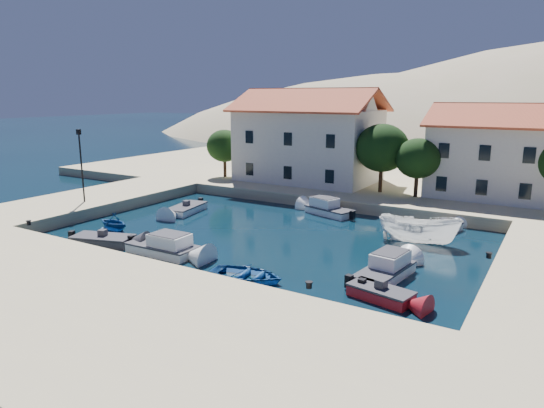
{
  "coord_description": "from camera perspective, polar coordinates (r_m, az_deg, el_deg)",
  "views": [
    {
      "loc": [
        17.75,
        -18.64,
        9.97
      ],
      "look_at": [
        -0.75,
        11.79,
        2.0
      ],
      "focal_mm": 32.0,
      "sensor_mm": 36.0,
      "label": 1
    }
  ],
  "objects": [
    {
      "name": "bollards",
      "position": [
        28.42,
        -2.2,
        -5.47
      ],
      "size": [
        29.36,
        9.56,
        0.3
      ],
      "color": "black",
      "rests_on": "ground"
    },
    {
      "name": "building_left",
      "position": [
        52.49,
        4.33,
        8.17
      ],
      "size": [
        14.7,
        9.45,
        9.7
      ],
      "color": "silver",
      "rests_on": "quay_north"
    },
    {
      "name": "cabin_cruiser_north",
      "position": [
        41.72,
        6.77,
        -0.63
      ],
      "size": [
        4.67,
        3.07,
        1.6
      ],
      "rotation": [
        0.0,
        0.0,
        2.83
      ],
      "color": "white",
      "rests_on": "ground"
    },
    {
      "name": "rowboat_west",
      "position": [
        38.91,
        -18.1,
        -2.87
      ],
      "size": [
        3.02,
        2.65,
        1.51
      ],
      "primitive_type": "imported",
      "rotation": [
        0.0,
        0.0,
        -1.64
      ],
      "color": "#194989",
      "rests_on": "ground"
    },
    {
      "name": "lamppost",
      "position": [
        44.48,
        -21.57,
        5.0
      ],
      "size": [
        0.35,
        0.25,
        6.22
      ],
      "color": "black",
      "rests_on": "quay_west"
    },
    {
      "name": "quay_west",
      "position": [
        47.54,
        -20.35,
        0.33
      ],
      "size": [
        8.0,
        20.0,
        1.0
      ],
      "primitive_type": "cube",
      "color": "#CEBF8D",
      "rests_on": "ground"
    },
    {
      "name": "trees",
      "position": [
        46.32,
        14.57,
        5.85
      ],
      "size": [
        37.3,
        5.3,
        6.45
      ],
      "color": "#382314",
      "rests_on": "quay_north"
    },
    {
      "name": "quay_south",
      "position": [
        23.75,
        -21.72,
        -11.83
      ],
      "size": [
        52.0,
        12.0,
        1.0
      ],
      "primitive_type": "cube",
      "color": "#CEBF8D",
      "rests_on": "ground"
    },
    {
      "name": "ground",
      "position": [
        27.6,
        -11.61,
        -8.83
      ],
      "size": [
        400.0,
        400.0,
        0.0
      ],
      "primitive_type": "plane",
      "color": "black",
      "rests_on": "ground"
    },
    {
      "name": "motorboat_red_se",
      "position": [
        25.2,
        12.65,
        -10.27
      ],
      "size": [
        3.47,
        2.09,
        1.25
      ],
      "rotation": [
        0.0,
        0.0,
        -0.21
      ],
      "color": "maroon",
      "rests_on": "ground"
    },
    {
      "name": "motorboat_white_west",
      "position": [
        42.99,
        -10.01,
        -0.59
      ],
      "size": [
        2.63,
        4.55,
        1.25
      ],
      "rotation": [
        0.0,
        0.0,
        -1.39
      ],
      "color": "white",
      "rests_on": "ground"
    },
    {
      "name": "motorboat_grey_sw",
      "position": [
        35.21,
        -19.25,
        -4.06
      ],
      "size": [
        4.51,
        3.01,
        1.25
      ],
      "rotation": [
        0.0,
        0.0,
        0.31
      ],
      "color": "#3A393E",
      "rests_on": "ground"
    },
    {
      "name": "quay_north",
      "position": [
        59.54,
        15.56,
        3.0
      ],
      "size": [
        80.0,
        36.0,
        1.0
      ],
      "primitive_type": "cube",
      "color": "#CEBF8D",
      "rests_on": "ground"
    },
    {
      "name": "building_mid",
      "position": [
        48.22,
        24.42,
        5.84
      ],
      "size": [
        10.5,
        8.4,
        8.3
      ],
      "color": "silver",
      "rests_on": "quay_north"
    },
    {
      "name": "boat_east",
      "position": [
        35.17,
        16.81,
        -4.41
      ],
      "size": [
        5.75,
        2.6,
        2.16
      ],
      "primitive_type": "imported",
      "rotation": [
        0.0,
        0.0,
        1.66
      ],
      "color": "white",
      "rests_on": "ground"
    },
    {
      "name": "rowboat_south",
      "position": [
        27.23,
        -3.0,
        -8.88
      ],
      "size": [
        4.61,
        3.59,
        0.88
      ],
      "primitive_type": "imported",
      "rotation": [
        0.0,
        0.0,
        1.71
      ],
      "color": "#194989",
      "rests_on": "ground"
    },
    {
      "name": "cabin_cruiser_east",
      "position": [
        27.87,
        13.14,
        -7.65
      ],
      "size": [
        2.39,
        4.72,
        1.6
      ],
      "rotation": [
        0.0,
        0.0,
        1.44
      ],
      "color": "white",
      "rests_on": "ground"
    },
    {
      "name": "cabin_cruiser_south",
      "position": [
        32.12,
        -12.78,
        -4.9
      ],
      "size": [
        4.79,
        2.08,
        1.6
      ],
      "rotation": [
        0.0,
        0.0,
        0.01
      ],
      "color": "white",
      "rests_on": "ground"
    },
    {
      "name": "motorboat_white_ne",
      "position": [
        38.4,
        19.55,
        -2.72
      ],
      "size": [
        2.37,
        3.6,
        1.25
      ],
      "rotation": [
        0.0,
        0.0,
        1.3
      ],
      "color": "white",
      "rests_on": "ground"
    }
  ]
}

